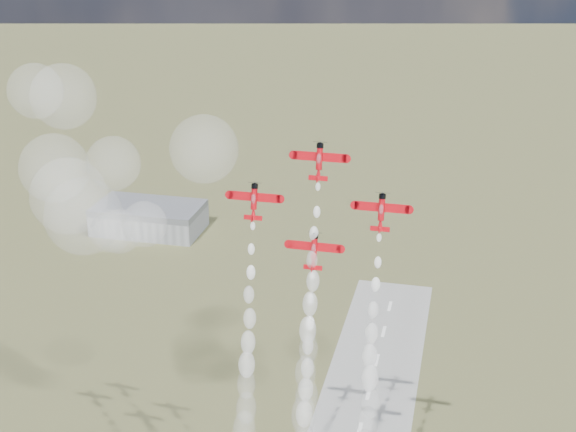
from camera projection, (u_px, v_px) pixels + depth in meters
The scene contains 9 objects.
hangar at pixel (149, 218), 379.23m from camera, with size 50.00×28.00×13.00m.
plane_lead at pixel (319, 161), 161.96m from camera, with size 10.97×4.04×7.72m.
plane_left at pixel (254, 201), 166.16m from camera, with size 10.97×4.04×7.72m.
plane_right at pixel (381, 211), 160.55m from camera, with size 10.97×4.04×7.72m.
plane_slot at pixel (314, 250), 164.76m from camera, with size 10.97×4.04×7.72m.
smoke_trail_lead at pixel (307, 370), 168.53m from camera, with size 5.43×14.72×50.63m.
smoke_trail_left at pixel (245, 405), 172.69m from camera, with size 5.26×14.44×51.25m.
smoke_trail_right at pixel (366, 422), 167.35m from camera, with size 5.22×14.54×51.55m.
drifted_smoke_cloud at pixel (91, 172), 194.58m from camera, with size 59.62×30.74×44.08m.
Camera 1 is at (24.36, -147.47, 148.17)m, focal length 50.00 mm.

